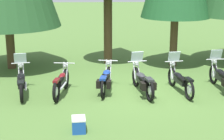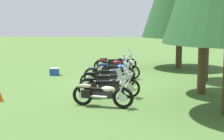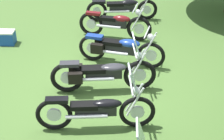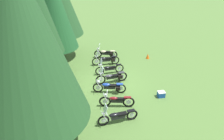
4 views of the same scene
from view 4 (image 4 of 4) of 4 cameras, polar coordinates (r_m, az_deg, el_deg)
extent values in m
plane|color=#4C7033|center=(15.38, -0.56, -3.46)|extent=(80.00, 80.00, 0.00)
torus|color=black|center=(11.57, -2.42, -14.04)|extent=(0.23, 0.70, 0.69)
cylinder|color=silver|center=(11.57, -2.42, -14.04)|extent=(0.10, 0.27, 0.26)
torus|color=black|center=(11.97, 5.65, -12.45)|extent=(0.23, 0.70, 0.69)
cylinder|color=silver|center=(11.97, 5.65, -12.45)|extent=(0.10, 0.27, 0.26)
cube|color=black|center=(11.67, 1.70, -12.86)|extent=(0.37, 0.86, 0.25)
ellipsoid|color=black|center=(11.52, 0.58, -12.51)|extent=(0.38, 0.64, 0.19)
cube|color=black|center=(11.65, 2.83, -12.18)|extent=(0.36, 0.60, 0.10)
cube|color=black|center=(11.74, 5.35, -11.35)|extent=(0.28, 0.47, 0.08)
cylinder|color=silver|center=(11.32, -2.05, -13.16)|extent=(0.11, 0.34, 0.65)
cylinder|color=silver|center=(11.45, -2.26, -12.62)|extent=(0.11, 0.34, 0.65)
cylinder|color=silver|center=(11.18, -1.78, -11.52)|extent=(0.66, 0.16, 0.04)
sphere|color=silver|center=(11.24, -2.22, -12.07)|extent=(0.20, 0.20, 0.17)
cylinder|color=silver|center=(11.87, 2.36, -12.59)|extent=(0.23, 0.84, 0.08)
cube|color=silver|center=(11.06, -1.90, -10.83)|extent=(0.46, 0.23, 0.39)
torus|color=black|center=(12.83, -2.01, -8.85)|extent=(0.21, 0.76, 0.75)
cylinder|color=silver|center=(12.83, -2.01, -8.85)|extent=(0.09, 0.29, 0.29)
torus|color=black|center=(12.82, 4.69, -8.98)|extent=(0.21, 0.76, 0.75)
cylinder|color=silver|center=(12.82, 4.69, -8.98)|extent=(0.09, 0.29, 0.29)
cube|color=black|center=(12.74, 1.34, -8.53)|extent=(0.27, 0.75, 0.25)
ellipsoid|color=maroon|center=(12.65, 0.42, -7.96)|extent=(0.29, 0.55, 0.20)
cube|color=black|center=(12.66, 2.28, -8.10)|extent=(0.27, 0.51, 0.10)
cube|color=maroon|center=(12.61, 4.39, -7.70)|extent=(0.22, 0.46, 0.08)
cylinder|color=silver|center=(12.60, -1.78, -7.97)|extent=(0.09, 0.34, 0.65)
cylinder|color=silver|center=(12.70, -1.74, -7.61)|extent=(0.09, 0.34, 0.65)
cylinder|color=silver|center=(12.45, -1.41, -6.55)|extent=(0.77, 0.14, 0.04)
sphere|color=silver|center=(12.52, -1.82, -6.99)|extent=(0.19, 0.19, 0.17)
cylinder|color=silver|center=(12.88, 2.08, -8.57)|extent=(0.18, 0.74, 0.08)
torus|color=black|center=(14.13, -3.99, -5.01)|extent=(0.20, 0.73, 0.72)
cylinder|color=silver|center=(14.13, -3.99, -5.01)|extent=(0.09, 0.29, 0.28)
torus|color=black|center=(14.04, 2.49, -5.22)|extent=(0.20, 0.73, 0.72)
cylinder|color=silver|center=(14.04, 2.49, -5.22)|extent=(0.09, 0.29, 0.28)
cube|color=black|center=(14.00, -0.76, -4.73)|extent=(0.34, 0.81, 0.26)
ellipsoid|color=navy|center=(13.93, -1.67, -4.16)|extent=(0.36, 0.60, 0.20)
cube|color=black|center=(13.92, 0.13, -4.32)|extent=(0.34, 0.56, 0.10)
cube|color=navy|center=(13.85, 2.19, -4.02)|extent=(0.27, 0.47, 0.08)
cylinder|color=silver|center=(13.89, -3.83, -4.19)|extent=(0.10, 0.34, 0.65)
cylinder|color=silver|center=(14.03, -3.75, -3.82)|extent=(0.10, 0.34, 0.65)
cylinder|color=silver|center=(13.77, -3.50, -2.84)|extent=(0.72, 0.15, 0.04)
sphere|color=silver|center=(13.85, -3.86, -3.25)|extent=(0.19, 0.19, 0.17)
cylinder|color=silver|center=(14.16, -0.01, -4.76)|extent=(0.20, 0.79, 0.08)
cube|color=black|center=(13.84, 1.65, -5.27)|extent=(0.19, 0.34, 0.26)
cube|color=black|center=(14.13, 1.70, -4.46)|extent=(0.19, 0.34, 0.26)
torus|color=black|center=(14.99, -3.20, -2.74)|extent=(0.24, 0.77, 0.76)
cylinder|color=silver|center=(14.99, -3.20, -2.74)|extent=(0.10, 0.30, 0.29)
torus|color=black|center=(15.38, 2.90, -1.85)|extent=(0.24, 0.77, 0.76)
cylinder|color=silver|center=(15.38, 2.90, -1.85)|extent=(0.10, 0.30, 0.29)
cube|color=black|center=(15.11, -0.11, -1.98)|extent=(0.38, 0.86, 0.22)
ellipsoid|color=#2D2D33|center=(14.99, -0.96, -1.67)|extent=(0.39, 0.63, 0.17)
cube|color=black|center=(15.12, 0.73, -1.53)|extent=(0.37, 0.59, 0.10)
cube|color=#2D2D33|center=(15.18, 2.65, -0.73)|extent=(0.29, 0.47, 0.08)
cylinder|color=silver|center=(14.77, -2.93, -1.89)|extent=(0.10, 0.34, 0.65)
cylinder|color=silver|center=(14.92, -3.08, -1.57)|extent=(0.10, 0.34, 0.65)
cylinder|color=silver|center=(14.69, -2.74, -0.55)|extent=(0.72, 0.16, 0.04)
sphere|color=silver|center=(14.74, -3.07, -1.01)|extent=(0.20, 0.20, 0.17)
cylinder|color=silver|center=(15.32, 0.41, -1.86)|extent=(0.23, 0.83, 0.08)
cube|color=silver|center=(14.60, -2.83, 0.05)|extent=(0.46, 0.23, 0.39)
cube|color=black|center=(15.12, 2.41, -1.97)|extent=(0.19, 0.34, 0.26)
cube|color=black|center=(15.42, 1.99, -1.30)|extent=(0.19, 0.34, 0.26)
torus|color=black|center=(16.19, -3.47, -0.25)|extent=(0.21, 0.73, 0.72)
cylinder|color=silver|center=(16.19, -3.47, -0.25)|extent=(0.10, 0.29, 0.29)
torus|color=black|center=(16.54, 2.09, 0.46)|extent=(0.21, 0.73, 0.72)
cylinder|color=silver|center=(16.54, 2.09, 0.46)|extent=(0.10, 0.29, 0.29)
cube|color=black|center=(16.30, -0.66, 0.40)|extent=(0.32, 0.83, 0.21)
ellipsoid|color=black|center=(16.19, -1.44, 0.71)|extent=(0.33, 0.61, 0.17)
cube|color=black|center=(16.30, 0.10, 0.81)|extent=(0.31, 0.57, 0.10)
cube|color=black|center=(16.36, 1.85, 1.50)|extent=(0.24, 0.46, 0.08)
cylinder|color=silver|center=(16.00, -3.24, 0.59)|extent=(0.10, 0.34, 0.65)
cylinder|color=silver|center=(16.12, -3.35, 0.82)|extent=(0.10, 0.34, 0.65)
cylinder|color=silver|center=(15.92, -3.05, 1.81)|extent=(0.70, 0.15, 0.04)
sphere|color=silver|center=(15.96, -3.35, 1.39)|extent=(0.20, 0.20, 0.17)
cylinder|color=silver|center=(16.48, -0.15, 0.44)|extent=(0.21, 0.81, 0.08)
cube|color=silver|center=(15.83, -3.13, 2.38)|extent=(0.46, 0.22, 0.39)
torus|color=black|center=(17.65, -4.44, 2.36)|extent=(0.14, 0.75, 0.75)
cylinder|color=silver|center=(17.65, -4.44, 2.36)|extent=(0.07, 0.30, 0.29)
torus|color=black|center=(17.85, 0.89, 2.75)|extent=(0.14, 0.75, 0.75)
cylinder|color=silver|center=(17.85, 0.89, 2.75)|extent=(0.07, 0.30, 0.29)
cube|color=black|center=(17.68, -1.77, 2.88)|extent=(0.26, 0.84, 0.25)
ellipsoid|color=black|center=(17.59, -2.52, 3.28)|extent=(0.29, 0.60, 0.20)
cube|color=black|center=(17.66, -1.04, 3.30)|extent=(0.27, 0.56, 0.10)
cube|color=black|center=(17.68, 0.64, 3.77)|extent=(0.21, 0.45, 0.08)
cylinder|color=silver|center=(17.46, -4.26, 3.14)|extent=(0.07, 0.34, 0.65)
cylinder|color=silver|center=(17.60, -4.31, 3.35)|extent=(0.07, 0.34, 0.65)
cylinder|color=silver|center=(17.39, -4.06, 4.26)|extent=(0.76, 0.09, 0.04)
sphere|color=silver|center=(17.43, -4.34, 3.88)|extent=(0.18, 0.18, 0.17)
cylinder|color=silver|center=(17.86, -1.24, 2.84)|extent=(0.14, 0.83, 0.08)
cube|color=silver|center=(17.32, -4.15, 4.80)|extent=(0.45, 0.18, 0.39)
cube|color=black|center=(17.63, 0.34, 2.77)|extent=(0.16, 0.33, 0.26)
cube|color=black|center=(17.91, 0.17, 3.22)|extent=(0.16, 0.33, 0.26)
torus|color=black|center=(19.12, -3.96, 4.53)|extent=(0.27, 0.75, 0.74)
cylinder|color=silver|center=(19.12, -3.96, 4.53)|extent=(0.11, 0.28, 0.28)
torus|color=black|center=(18.93, 0.44, 4.34)|extent=(0.27, 0.75, 0.74)
cylinder|color=silver|center=(18.93, 0.44, 4.34)|extent=(0.11, 0.28, 0.28)
cube|color=black|center=(18.97, -1.78, 4.75)|extent=(0.36, 0.76, 0.26)
ellipsoid|color=beige|center=(18.93, -2.39, 5.21)|extent=(0.37, 0.56, 0.20)
cube|color=black|center=(18.89, -1.17, 5.08)|extent=(0.34, 0.53, 0.10)
cube|color=beige|center=(18.80, 0.20, 5.29)|extent=(0.28, 0.47, 0.08)
cylinder|color=silver|center=(18.92, -3.85, 5.24)|extent=(0.11, 0.34, 0.65)
cylinder|color=silver|center=(19.07, -3.77, 5.43)|extent=(0.11, 0.34, 0.65)
cylinder|color=silver|center=(18.85, -3.60, 6.27)|extent=(0.62, 0.16, 0.04)
sphere|color=silver|center=(18.91, -3.86, 5.94)|extent=(0.20, 0.20, 0.17)
cylinder|color=silver|center=(19.10, -1.23, 4.63)|extent=(0.23, 0.73, 0.08)
cube|color=silver|center=(18.78, -3.68, 6.78)|extent=(0.46, 0.24, 0.39)
cube|color=black|center=(18.76, -0.22, 4.43)|extent=(0.20, 0.34, 0.26)
cube|color=black|center=(19.06, -0.10, 4.85)|extent=(0.20, 0.34, 0.26)
cylinder|color=#4C3823|center=(10.73, -18.46, -15.69)|extent=(0.38, 0.38, 1.90)
cone|color=#234C26|center=(8.37, -23.16, 6.92)|extent=(4.57, 4.57, 7.02)
cylinder|color=#4C3823|center=(13.97, -18.58, -1.18)|extent=(0.39, 0.39, 3.16)
cone|color=#234C26|center=(12.46, -21.97, 17.39)|extent=(3.02, 3.02, 5.99)
cylinder|color=#4C3823|center=(16.64, -14.30, 2.66)|extent=(0.35, 0.35, 2.25)
cone|color=#1E5128|center=(15.38, -16.13, 16.01)|extent=(3.07, 3.07, 5.67)
cylinder|color=#42301E|center=(19.53, -14.13, 6.69)|extent=(0.44, 0.44, 2.28)
cube|color=#19479E|center=(14.15, 13.64, -6.71)|extent=(0.40, 0.50, 0.36)
cube|color=silver|center=(14.04, 13.74, -6.04)|extent=(0.41, 0.51, 0.04)
cone|color=#EA590F|center=(19.24, 10.01, 3.87)|extent=(0.32, 0.32, 0.48)
camera|label=1|loc=(18.19, 44.03, 8.18)|focal=58.96mm
camera|label=2|loc=(29.47, -6.14, 18.60)|focal=56.13mm
camera|label=3|loc=(20.10, -4.98, 18.49)|focal=56.73mm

